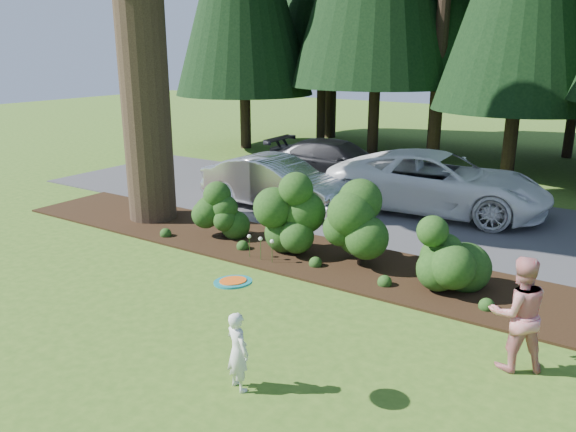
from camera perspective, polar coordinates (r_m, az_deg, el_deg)
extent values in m
plane|color=#385E1B|center=(10.28, -9.39, -8.98)|extent=(80.00, 80.00, 0.00)
cube|color=black|center=(12.64, 0.60, -3.66)|extent=(16.00, 2.50, 0.05)
cube|color=#38383A|center=(16.20, 8.76, 0.69)|extent=(22.00, 6.00, 0.03)
sphere|color=#1B3D12|center=(13.53, -6.65, 0.44)|extent=(1.08, 1.08, 1.08)
cylinder|color=black|center=(13.68, -6.58, -1.62)|extent=(0.08, 0.08, 0.30)
sphere|color=#1B3D12|center=(12.26, -0.81, 0.17)|extent=(1.35, 1.35, 1.35)
cylinder|color=black|center=(12.50, -0.80, -3.28)|extent=(0.08, 0.08, 0.30)
sphere|color=#1B3D12|center=(11.68, 7.36, -1.37)|extent=(1.26, 1.26, 1.26)
cylinder|color=black|center=(11.90, 7.24, -4.46)|extent=(0.08, 0.08, 0.30)
sphere|color=#1B3D12|center=(10.91, 15.38, -3.75)|extent=(1.17, 1.17, 1.17)
cylinder|color=black|center=(11.12, 15.16, -6.49)|extent=(0.08, 0.08, 0.30)
cylinder|color=#1B3D12|center=(12.23, -3.93, -3.28)|extent=(0.01, 0.01, 0.50)
sphere|color=white|center=(12.14, -3.96, -2.08)|extent=(0.09, 0.09, 0.09)
cylinder|color=#1B3D12|center=(12.06, -2.80, -3.55)|extent=(0.01, 0.01, 0.50)
sphere|color=white|center=(11.97, -2.81, -2.34)|extent=(0.09, 0.09, 0.09)
cylinder|color=#1B3D12|center=(11.90, -1.62, -3.83)|extent=(0.01, 0.01, 0.50)
sphere|color=white|center=(11.80, -1.63, -2.60)|extent=(0.09, 0.09, 0.09)
cylinder|color=black|center=(26.13, -4.36, 17.63)|extent=(0.50, 0.50, 9.80)
cylinder|color=black|center=(25.11, 1.12, 16.91)|extent=(0.50, 0.50, 9.10)
cylinder|color=black|center=(24.11, 8.18, 18.44)|extent=(0.50, 0.50, 10.50)
cylinder|color=black|center=(21.54, 13.79, 16.06)|extent=(0.50, 0.50, 8.75)
cylinder|color=black|center=(21.71, 22.83, 18.53)|extent=(0.50, 0.50, 11.20)
cylinder|color=black|center=(29.08, 3.83, 18.90)|extent=(0.50, 0.50, 11.20)
cylinder|color=black|center=(26.30, 14.24, 17.95)|extent=(0.50, 0.50, 10.50)
imported|color=silver|center=(15.95, -1.22, 3.40)|extent=(4.48, 1.65, 1.46)
imported|color=white|center=(16.12, 14.92, 3.34)|extent=(6.17, 3.21, 1.66)
imported|color=black|center=(19.12, 5.02, 5.49)|extent=(4.99, 2.18, 1.43)
imported|color=silver|center=(7.67, -5.13, -13.52)|extent=(0.47, 0.38, 1.12)
imported|color=red|center=(8.59, 22.33, -9.14)|extent=(1.04, 0.99, 1.70)
cylinder|color=#16767B|center=(6.98, -5.61, -6.69)|extent=(0.48, 0.48, 0.07)
cylinder|color=#F25D14|center=(6.97, -5.61, -6.57)|extent=(0.34, 0.34, 0.05)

